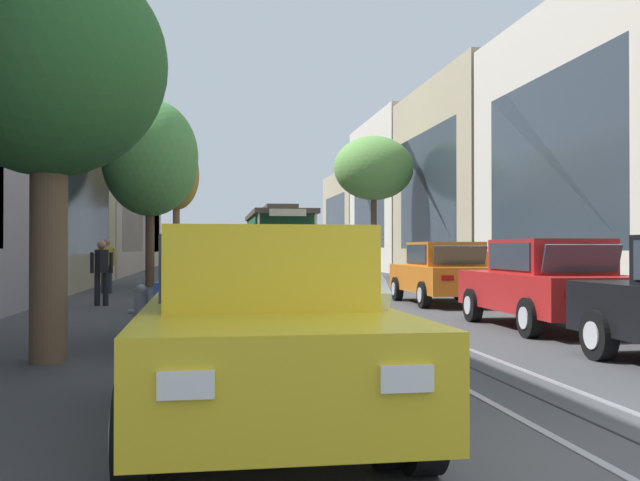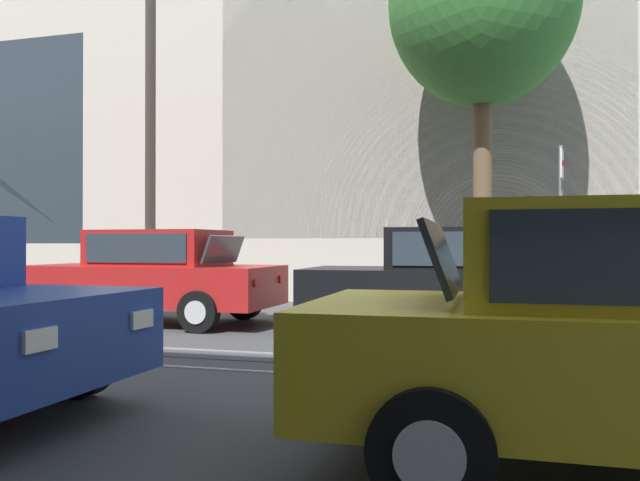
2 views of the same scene
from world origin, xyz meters
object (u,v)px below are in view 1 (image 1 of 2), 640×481
(parked_car_orange_mid_right, at_px, (444,273))
(motorcycle_with_rider, at_px, (356,353))
(parked_car_blue_second_left, at_px, (226,288))
(street_tree_kerb_left_second, at_px, (150,158))
(cable_car_trolley, at_px, (277,243))
(fire_hydrant, at_px, (141,310))
(parked_car_maroon_fourth_left, at_px, (218,268))
(parked_car_orange_sixth_left, at_px, (217,262))
(parked_car_green_mid_left, at_px, (216,275))
(street_tree_kerb_left_near, at_px, (49,68))
(parked_car_red_second_right, at_px, (547,283))
(pedestrian_crossing_far, at_px, (485,264))
(street_tree_kerb_right_second, at_px, (374,169))
(street_tree_kerb_left_mid, at_px, (176,176))
(pedestrian_on_left_pavement, at_px, (102,269))
(parked_car_yellow_near_left, at_px, (262,327))
(pedestrian_on_right_pavement, at_px, (107,262))
(parked_car_silver_fifth_left, at_px, (213,264))

(parked_car_orange_mid_right, xyz_separation_m, motorcycle_with_rider, (-4.88, -13.06, -0.15))
(parked_car_blue_second_left, height_order, street_tree_kerb_left_second, street_tree_kerb_left_second)
(cable_car_trolley, xyz_separation_m, fire_hydrant, (-4.16, -21.34, -1.24))
(parked_car_maroon_fourth_left, relative_size, parked_car_orange_sixth_left, 1.00)
(parked_car_green_mid_left, relative_size, motorcycle_with_rider, 2.22)
(parked_car_orange_mid_right, distance_m, street_tree_kerb_left_near, 12.13)
(parked_car_maroon_fourth_left, height_order, parked_car_red_second_right, same)
(fire_hydrant, bearing_deg, parked_car_orange_mid_right, 40.96)
(pedestrian_crossing_far, bearing_deg, parked_car_orange_sixth_left, 133.16)
(fire_hydrant, bearing_deg, street_tree_kerb_right_second, 68.91)
(street_tree_kerb_left_mid, xyz_separation_m, pedestrian_on_left_pavement, (-0.63, -28.68, -5.04))
(parked_car_yellow_near_left, relative_size, parked_car_maroon_fourth_left, 0.99)
(street_tree_kerb_right_second, relative_size, pedestrian_on_right_pavement, 4.03)
(parked_car_yellow_near_left, relative_size, cable_car_trolley, 0.48)
(street_tree_kerb_left_near, bearing_deg, street_tree_kerb_left_second, 90.52)
(cable_car_trolley, distance_m, pedestrian_on_left_pavement, 15.66)
(parked_car_silver_fifth_left, relative_size, street_tree_kerb_left_near, 0.86)
(street_tree_kerb_right_second, distance_m, pedestrian_on_right_pavement, 16.69)
(parked_car_green_mid_left, distance_m, fire_hydrant, 5.34)
(parked_car_yellow_near_left, xyz_separation_m, parked_car_silver_fifth_left, (-0.25, 23.44, 0.00))
(pedestrian_on_right_pavement, bearing_deg, parked_car_green_mid_left, -63.94)
(parked_car_red_second_right, distance_m, pedestrian_on_right_pavement, 14.99)
(parked_car_blue_second_left, height_order, street_tree_kerb_right_second, street_tree_kerb_right_second)
(parked_car_orange_sixth_left, relative_size, fire_hydrant, 5.25)
(street_tree_kerb_left_mid, bearing_deg, motorcycle_with_rider, -85.88)
(street_tree_kerb_left_near, relative_size, street_tree_kerb_left_second, 0.74)
(parked_car_maroon_fourth_left, bearing_deg, parked_car_green_mid_left, -90.99)
(parked_car_green_mid_left, relative_size, parked_car_red_second_right, 1.01)
(street_tree_kerb_left_near, bearing_deg, cable_car_trolley, 78.10)
(parked_car_orange_sixth_left, distance_m, pedestrian_on_left_pavement, 16.22)
(parked_car_yellow_near_left, xyz_separation_m, cable_car_trolley, (2.67, 27.78, 0.86))
(parked_car_orange_mid_right, distance_m, pedestrian_on_left_pavement, 8.59)
(pedestrian_crossing_far, bearing_deg, street_tree_kerb_right_second, 98.41)
(street_tree_kerb_left_mid, bearing_deg, parked_car_yellow_near_left, -86.71)
(parked_car_blue_second_left, xyz_separation_m, street_tree_kerb_left_second, (-2.41, 16.55, 3.97))
(street_tree_kerb_right_second, bearing_deg, street_tree_kerb_left_near, -110.86)
(parked_car_yellow_near_left, bearing_deg, street_tree_kerb_left_second, 96.51)
(pedestrian_on_right_pavement, xyz_separation_m, pedestrian_crossing_far, (12.81, 0.81, -0.11))
(street_tree_kerb_left_second, bearing_deg, pedestrian_crossing_far, -14.85)
(parked_car_silver_fifth_left, relative_size, parked_car_red_second_right, 1.01)
(parked_car_maroon_fourth_left, xyz_separation_m, fire_hydrant, (-1.36, -11.11, -0.38))
(parked_car_maroon_fourth_left, xyz_separation_m, street_tree_kerb_left_near, (-2.26, -13.75, 2.87))
(parked_car_blue_second_left, distance_m, pedestrian_crossing_far, 16.37)
(parked_car_orange_mid_right, height_order, pedestrian_on_right_pavement, pedestrian_on_right_pavement)
(street_tree_kerb_left_near, distance_m, fire_hydrant, 4.28)
(parked_car_yellow_near_left, bearing_deg, street_tree_kerb_right_second, 75.78)
(parked_car_orange_sixth_left, relative_size, pedestrian_on_right_pavement, 2.56)
(parked_car_orange_mid_right, xyz_separation_m, pedestrian_on_left_pavement, (-8.57, 0.69, 0.11))
(parked_car_maroon_fourth_left, distance_m, parked_car_orange_sixth_left, 11.61)
(parked_car_maroon_fourth_left, height_order, street_tree_kerb_left_near, street_tree_kerb_left_near)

